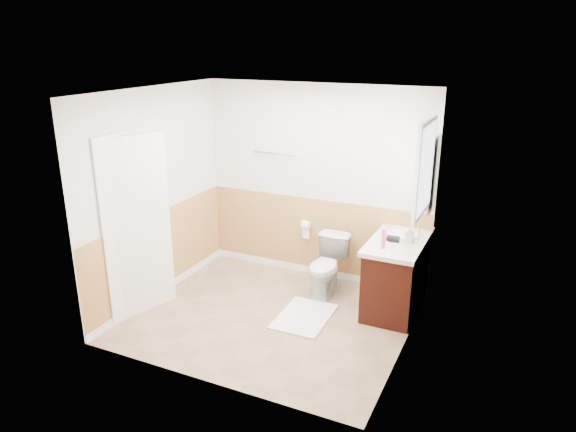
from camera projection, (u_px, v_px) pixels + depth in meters
The scene contains 32 objects.
floor at pixel (271, 317), 5.98m from camera, with size 3.00×3.00×0.00m, color #8C7051.
ceiling at pixel (268, 92), 5.18m from camera, with size 3.00×3.00×0.00m, color white.
wall_back at pixel (316, 183), 6.69m from camera, with size 3.00×3.00×0.00m, color silver.
wall_front at pixel (200, 256), 4.46m from camera, with size 3.00×3.00×0.00m, color silver.
wall_left at pixel (155, 196), 6.18m from camera, with size 3.00×3.00×0.00m, color silver.
wall_right at pixel (411, 234), 4.98m from camera, with size 3.00×3.00×0.00m, color silver.
wainscot_back at pixel (315, 239), 6.92m from camera, with size 3.00×3.00×0.00m, color tan.
wainscot_front at pixel (205, 333), 4.71m from camera, with size 3.00×3.00×0.00m, color tan.
wainscot_left at pixel (161, 255), 6.42m from camera, with size 2.60×2.60×0.00m, color tan.
wainscot_right at pixel (404, 304), 5.22m from camera, with size 2.60×2.60×0.00m, color tan.
toilet at pixel (327, 266), 6.44m from camera, with size 0.39×0.69×0.71m, color silver.
bath_mat at pixel (304, 317), 5.97m from camera, with size 0.55×0.80×0.02m, color white.
vanity_cabinet at pixel (397, 276), 6.08m from camera, with size 0.55×1.10×0.80m, color black.
vanity_knob_left at pixel (370, 263), 6.07m from camera, with size 0.03×0.03×0.03m, color silver.
vanity_knob_right at pixel (375, 256), 6.24m from camera, with size 0.03×0.03×0.03m, color silver.
countertop at pixel (398, 241), 5.95m from camera, with size 0.60×1.15×0.05m, color beige.
sink_basin at pixel (403, 234), 6.07m from camera, with size 0.36×0.36×0.02m, color white.
faucet at pixel (419, 232), 5.97m from camera, with size 0.02×0.02×0.14m, color silver.
lotion_bottle at pixel (384, 239), 5.66m from camera, with size 0.05×0.05×0.22m, color #E33A8A.
soap_dispenser at pixel (410, 235), 5.82m from camera, with size 0.08×0.09×0.19m, color #9AA5AD.
hair_dryer_body at pixel (393, 239), 5.87m from camera, with size 0.07×0.07×0.14m, color black.
hair_dryer_handle at pixel (390, 241), 5.88m from camera, with size 0.03×0.03×0.07m, color black.
mirror_panel at pixel (433, 176), 5.83m from camera, with size 0.02×0.35×0.90m, color silver.
window_frame at pixel (425, 169), 5.33m from camera, with size 0.04×0.80×1.00m, color white.
window_glass at pixel (426, 169), 5.33m from camera, with size 0.01×0.70×0.90m, color white.
door at pixel (138, 227), 5.83m from camera, with size 0.05×0.80×2.04m, color white.
door_frame at pixel (133, 225), 5.85m from camera, with size 0.02×0.92×2.10m, color white.
door_knob at pixel (162, 225), 6.11m from camera, with size 0.06×0.06×0.06m, color silver.
towel_bar at pixel (275, 153), 6.76m from camera, with size 0.02×0.02×0.62m, color silver.
tp_holder_bar at pixel (306, 225), 6.85m from camera, with size 0.02×0.02×0.14m, color silver.
tp_roll at pixel (306, 225), 6.85m from camera, with size 0.11×0.11×0.10m, color white.
tp_sheet at pixel (306, 233), 6.88m from camera, with size 0.10×0.01×0.16m, color white.
Camera 1 is at (2.42, -4.71, 3.01)m, focal length 32.91 mm.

